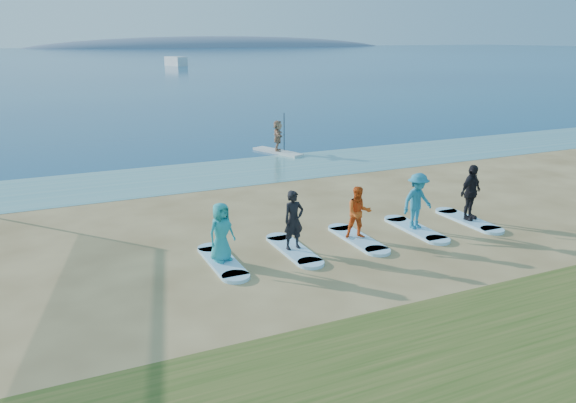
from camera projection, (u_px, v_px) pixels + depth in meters
name	position (u px, v px, depth m)	size (l,w,h in m)	color
ground	(334.00, 258.00, 14.92)	(600.00, 600.00, 0.00)	tan
shallow_water	(214.00, 174.00, 24.06)	(600.00, 600.00, 0.00)	teal
ocean	(50.00, 58.00, 154.35)	(600.00, 600.00, 0.00)	navy
island_ridge	(221.00, 47.00, 314.43)	(220.00, 56.00, 18.00)	slate
paddleboard	(278.00, 152.00, 28.40)	(0.70, 3.00, 0.12)	silver
paddleboarder	(278.00, 136.00, 28.17)	(1.42, 0.45, 1.53)	tan
boat_offshore_b	(176.00, 66.00, 112.37)	(2.22, 5.45, 1.79)	silver
surfboard_0	(222.00, 262.00, 14.58)	(0.70, 2.20, 0.09)	#A4DCFF
student_0	(221.00, 232.00, 14.34)	(0.76, 0.49, 1.55)	teal
surfboard_1	(294.00, 250.00, 15.40)	(0.70, 2.20, 0.09)	#A4DCFF
student_1	(294.00, 220.00, 15.15)	(0.60, 0.39, 1.64)	black
surfboard_2	(358.00, 239.00, 16.22)	(0.70, 2.20, 0.09)	#A4DCFF
student_2	(359.00, 213.00, 15.99)	(0.74, 0.57, 1.52)	#DD4F17
surfboard_3	(415.00, 229.00, 17.04)	(0.70, 2.20, 0.09)	#A4DCFF
student_3	(417.00, 201.00, 16.79)	(1.10, 0.63, 1.70)	teal
surfboard_4	(468.00, 220.00, 17.86)	(0.70, 2.20, 0.09)	#A4DCFF
student_4	(471.00, 192.00, 17.60)	(1.03, 0.43, 1.76)	black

